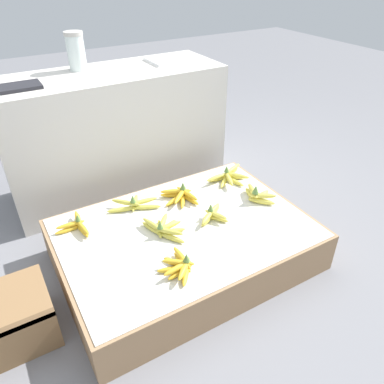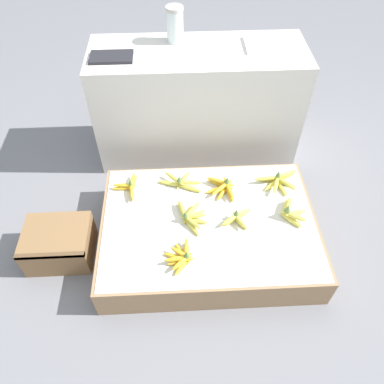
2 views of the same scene
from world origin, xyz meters
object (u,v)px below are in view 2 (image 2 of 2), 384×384
Objects in this scene: banana_bunch_back_midright at (223,187)px; banana_bunch_back_right at (279,181)px; banana_bunch_front_midleft at (182,257)px; banana_bunch_middle_right at (291,213)px; foam_tray_white at (270,44)px; banana_bunch_middle_midleft at (190,216)px; banana_bunch_middle_midright at (237,218)px; glass_jar at (175,24)px; wooden_crate at (59,244)px; banana_bunch_back_left at (130,187)px; banana_bunch_back_midleft at (181,182)px.

banana_bunch_back_midright is 0.71× the size of banana_bunch_back_right.
banana_bunch_middle_right is at bearing 22.24° from banana_bunch_front_midleft.
foam_tray_white is at bearing 64.54° from banana_bunch_back_midright.
banana_bunch_middle_midleft is 0.26m from banana_bunch_middle_midright.
banana_bunch_front_midleft is 1.00× the size of glass_jar.
banana_bunch_middle_midleft is 1.15m from glass_jar.
banana_bunch_back_right is at bearing 5.84° from banana_bunch_back_midright.
wooden_crate is at bearing 163.72° from banana_bunch_front_midleft.
banana_bunch_back_midright reaches higher than banana_bunch_middle_midleft.
wooden_crate is at bearing -178.25° from banana_bunch_middle_midright.
banana_bunch_back_left is (0.40, 0.30, 0.13)m from wooden_crate.
foam_tray_white reaches higher than banana_bunch_back_midleft.
banana_bunch_middle_midright is 0.87× the size of banana_bunch_back_left.
wooden_crate is at bearing -124.81° from glass_jar.
banana_bunch_back_midleft reaches higher than wooden_crate.
banana_bunch_front_midleft is (0.69, -0.20, 0.13)m from wooden_crate.
banana_bunch_back_midright is at bearing -3.42° from banana_bunch_back_left.
banana_bunch_middle_midright is 0.96× the size of banana_bunch_back_midright.
banana_bunch_back_left is at bearing 176.58° from banana_bunch_back_midright.
banana_bunch_front_midleft is 0.95× the size of banana_bunch_back_left.
foam_tray_white reaches higher than banana_bunch_middle_midright.
glass_jar is (0.70, 1.01, 0.77)m from wooden_crate.
banana_bunch_back_left is (-0.35, 0.24, -0.00)m from banana_bunch_middle_midleft.
banana_bunch_back_midleft reaches higher than banana_bunch_front_midleft.
banana_bunch_middle_midright is at bearing -43.08° from banana_bunch_back_midleft.
glass_jar is (-0.60, 0.96, 0.63)m from banana_bunch_middle_right.
banana_bunch_back_midright is at bearing 15.40° from wooden_crate.
foam_tray_white is (-0.02, 0.63, 0.54)m from banana_bunch_back_right.
foam_tray_white reaches higher than banana_bunch_middle_right.
wooden_crate is at bearing -167.04° from banana_bunch_back_right.
glass_jar is 0.58m from foam_tray_white.
wooden_crate is 1.83× the size of banana_bunch_back_midright.
wooden_crate is at bearing -143.27° from banana_bunch_back_left.
banana_bunch_middle_right is at bearing -15.18° from banana_bunch_back_left.
wooden_crate is 1.48× the size of banana_bunch_middle_midleft.
banana_bunch_middle_midleft is at bearing -121.10° from foam_tray_white.
banana_bunch_middle_right reaches higher than banana_bunch_front_midleft.
banana_bunch_back_midright is (0.95, 0.26, 0.14)m from wooden_crate.
banana_bunch_middle_right is at bearing -23.72° from banana_bunch_back_midleft.
banana_bunch_front_midleft is 0.85× the size of banana_bunch_middle_midleft.
banana_bunch_back_midleft is at bearing 99.23° from banana_bunch_middle_midleft.
glass_jar is (0.31, 0.71, 0.63)m from banana_bunch_back_left.
banana_bunch_middle_right reaches higher than banana_bunch_middle_midright.
banana_bunch_middle_midleft is 1.12× the size of banana_bunch_back_left.
banana_bunch_middle_midleft is at bearing 4.39° from wooden_crate.
banana_bunch_middle_midleft is (0.05, 0.26, -0.00)m from banana_bunch_front_midleft.
banana_bunch_middle_right is at bearing -57.85° from glass_jar.
banana_bunch_front_midleft is 0.74× the size of banana_bunch_back_right.
banana_bunch_back_left is (-0.30, 0.50, -0.00)m from banana_bunch_front_midleft.
glass_jar is at bearing 89.53° from banana_bunch_front_midleft.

